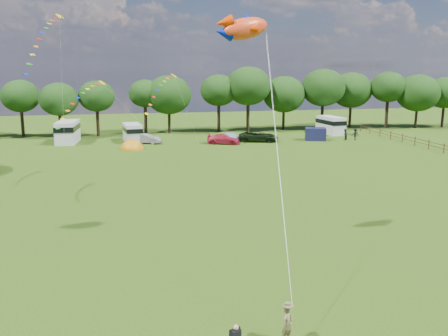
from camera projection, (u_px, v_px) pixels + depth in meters
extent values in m
plane|color=black|center=(259.00, 279.00, 24.71)|extent=(180.00, 180.00, 0.00)
cylinder|color=black|center=(23.00, 124.00, 73.97)|extent=(0.47, 0.47, 3.90)
ellipsoid|color=black|center=(20.00, 96.00, 73.16)|extent=(5.58, 5.58, 4.74)
cylinder|color=black|center=(60.00, 126.00, 72.29)|extent=(0.44, 0.44, 3.56)
ellipsoid|color=black|center=(59.00, 99.00, 71.51)|extent=(5.56, 5.56, 4.73)
cylinder|color=black|center=(98.00, 123.00, 74.28)|extent=(0.47, 0.47, 3.95)
ellipsoid|color=black|center=(97.00, 96.00, 73.48)|extent=(5.33, 5.33, 4.53)
cylinder|color=black|center=(146.00, 120.00, 77.47)|extent=(0.50, 0.50, 4.33)
ellipsoid|color=black|center=(145.00, 93.00, 76.66)|extent=(4.95, 4.95, 4.21)
cylinder|color=black|center=(169.00, 123.00, 77.89)|extent=(0.43, 0.43, 3.31)
ellipsoid|color=black|center=(169.00, 95.00, 77.03)|extent=(7.03, 7.03, 5.98)
cylinder|color=black|center=(219.00, 118.00, 79.68)|extent=(0.50, 0.50, 4.36)
ellipsoid|color=black|center=(219.00, 90.00, 78.80)|extent=(5.84, 5.84, 4.97)
cylinder|color=black|center=(248.00, 117.00, 79.79)|extent=(0.51, 0.51, 4.55)
ellipsoid|color=black|center=(248.00, 86.00, 78.80)|extent=(7.15, 7.15, 6.08)
cylinder|color=black|center=(283.00, 120.00, 81.91)|extent=(0.42, 0.42, 3.21)
ellipsoid|color=black|center=(284.00, 94.00, 81.07)|extent=(6.90, 6.90, 5.86)
cylinder|color=black|center=(322.00, 117.00, 82.55)|extent=(0.48, 0.48, 4.17)
ellipsoid|color=black|center=(323.00, 88.00, 81.59)|extent=(7.16, 7.16, 6.09)
cylinder|color=black|center=(350.00, 116.00, 85.70)|extent=(0.45, 0.45, 3.66)
ellipsoid|color=black|center=(351.00, 90.00, 84.80)|extent=(7.05, 7.05, 5.99)
cylinder|color=black|center=(387.00, 114.00, 84.34)|extent=(0.52, 0.52, 4.65)
ellipsoid|color=black|center=(388.00, 87.00, 83.42)|extent=(5.96, 5.96, 5.06)
cylinder|color=black|center=(416.00, 119.00, 84.22)|extent=(0.42, 0.42, 3.19)
ellipsoid|color=black|center=(418.00, 93.00, 83.35)|extent=(7.23, 7.23, 6.14)
cylinder|color=black|center=(443.00, 117.00, 85.70)|extent=(0.44, 0.44, 3.52)
ellipsoid|color=black|center=(445.00, 93.00, 84.87)|extent=(6.22, 6.22, 5.28)
cylinder|color=#472D19|center=(444.00, 148.00, 60.02)|extent=(0.12, 0.12, 1.20)
cylinder|color=#472D19|center=(429.00, 145.00, 62.89)|extent=(0.12, 0.12, 1.20)
cylinder|color=#472D19|center=(436.00, 144.00, 61.39)|extent=(0.08, 3.00, 0.08)
cylinder|color=#472D19|center=(436.00, 147.00, 61.47)|extent=(0.08, 3.00, 0.08)
cylinder|color=#472D19|center=(415.00, 141.00, 65.76)|extent=(0.12, 0.12, 1.20)
cylinder|color=#472D19|center=(422.00, 140.00, 64.26)|extent=(0.08, 3.00, 0.08)
cylinder|color=#472D19|center=(422.00, 143.00, 64.34)|extent=(0.08, 3.00, 0.08)
cylinder|color=#472D19|center=(402.00, 138.00, 68.63)|extent=(0.12, 0.12, 1.20)
cylinder|color=#472D19|center=(409.00, 137.00, 67.13)|extent=(0.08, 3.00, 0.08)
cylinder|color=#472D19|center=(409.00, 140.00, 67.21)|extent=(0.08, 3.00, 0.08)
cylinder|color=#472D19|center=(391.00, 135.00, 71.50)|extent=(0.12, 0.12, 1.20)
cylinder|color=#472D19|center=(397.00, 134.00, 70.00)|extent=(0.08, 3.00, 0.08)
cylinder|color=#472D19|center=(396.00, 137.00, 70.08)|extent=(0.08, 3.00, 0.08)
cylinder|color=#472D19|center=(380.00, 132.00, 74.37)|extent=(0.12, 0.12, 1.20)
cylinder|color=#472D19|center=(385.00, 131.00, 72.87)|extent=(0.08, 3.00, 0.08)
cylinder|color=#472D19|center=(385.00, 134.00, 72.95)|extent=(0.08, 3.00, 0.08)
cylinder|color=#472D19|center=(370.00, 130.00, 77.24)|extent=(0.12, 0.12, 1.20)
cylinder|color=#472D19|center=(375.00, 129.00, 75.74)|extent=(0.08, 3.00, 0.08)
cylinder|color=#472D19|center=(375.00, 132.00, 75.82)|extent=(0.08, 3.00, 0.08)
cylinder|color=#472D19|center=(361.00, 128.00, 80.11)|extent=(0.12, 0.12, 1.20)
cylinder|color=#472D19|center=(365.00, 127.00, 78.61)|extent=(0.08, 3.00, 0.08)
cylinder|color=#472D19|center=(365.00, 129.00, 78.69)|extent=(0.08, 3.00, 0.08)
imported|color=gray|center=(146.00, 139.00, 67.56)|extent=(4.06, 2.85, 1.34)
imported|color=#AD1E33|center=(224.00, 139.00, 67.17)|extent=(4.67, 3.35, 1.29)
imported|color=black|center=(259.00, 136.00, 69.21)|extent=(6.04, 4.08, 1.51)
cube|color=silver|center=(68.00, 132.00, 68.20)|extent=(3.03, 6.12, 2.96)
cube|color=black|center=(67.00, 128.00, 68.08)|extent=(3.09, 6.25, 0.70)
cylinder|color=black|center=(66.00, 142.00, 66.60)|extent=(0.86, 0.38, 0.83)
cylinder|color=black|center=(70.00, 138.00, 70.23)|extent=(0.86, 0.38, 0.83)
cube|color=#B8B7B9|center=(132.00, 133.00, 69.03)|extent=(2.58, 5.16, 2.49)
cube|color=black|center=(132.00, 129.00, 68.93)|extent=(2.63, 5.27, 0.59)
cylinder|color=black|center=(134.00, 141.00, 67.75)|extent=(0.72, 0.32, 0.70)
cylinder|color=black|center=(131.00, 138.00, 70.68)|extent=(0.72, 0.32, 0.70)
cube|color=silver|center=(331.00, 125.00, 77.13)|extent=(2.83, 5.57, 2.68)
cube|color=black|center=(331.00, 122.00, 77.02)|extent=(2.89, 5.68, 0.63)
cylinder|color=black|center=(336.00, 133.00, 75.75)|extent=(0.78, 0.36, 0.75)
cylinder|color=black|center=(325.00, 130.00, 78.89)|extent=(0.78, 0.36, 0.75)
ellipsoid|color=#C0770C|center=(132.00, 149.00, 63.03)|extent=(2.87, 3.30, 2.36)
cylinder|color=#C0770C|center=(132.00, 149.00, 63.02)|extent=(3.02, 3.02, 0.08)
ellipsoid|color=#4B556D|center=(230.00, 141.00, 69.83)|extent=(3.02, 3.47, 2.36)
cylinder|color=#4B556D|center=(230.00, 141.00, 69.83)|extent=(3.17, 3.17, 0.08)
cube|color=#141638|center=(315.00, 134.00, 70.54)|extent=(3.37, 3.03, 1.75)
imported|color=brown|center=(287.00, 324.00, 18.86)|extent=(0.65, 0.62, 1.50)
cube|color=black|center=(235.00, 335.00, 18.24)|extent=(0.46, 0.24, 0.51)
cube|color=black|center=(236.00, 336.00, 18.06)|extent=(0.41, 0.35, 0.54)
sphere|color=tan|center=(236.00, 327.00, 17.97)|extent=(0.20, 0.20, 0.20)
ellipsoid|color=red|center=(245.00, 29.00, 26.48)|extent=(3.00, 1.59, 1.65)
ellipsoid|color=yellow|center=(245.00, 31.00, 26.51)|extent=(1.88, 0.97, 0.90)
cone|color=red|center=(224.00, 23.00, 25.95)|extent=(1.13, 0.90, 0.86)
cone|color=#0213C2|center=(224.00, 33.00, 26.05)|extent=(1.13, 0.90, 0.86)
cone|color=#0213C2|center=(246.00, 18.00, 26.41)|extent=(0.73, 0.84, 0.73)
sphere|color=white|center=(259.00, 27.00, 27.11)|extent=(0.27, 0.27, 0.27)
sphere|color=black|center=(260.00, 27.00, 27.17)|extent=(0.14, 0.14, 0.14)
cube|color=#DCB901|center=(59.00, 16.00, 48.45)|extent=(0.78, 0.81, 0.38)
cube|color=red|center=(56.00, 18.00, 47.96)|extent=(0.50, 0.60, 0.11)
cube|color=orange|center=(53.00, 20.00, 47.48)|extent=(0.50, 0.59, 0.12)
cube|color=yellow|center=(49.00, 24.00, 47.02)|extent=(0.50, 0.59, 0.13)
cube|color=#198C1E|center=(46.00, 28.00, 46.58)|extent=(0.49, 0.59, 0.14)
cube|color=#0C1EB2|center=(43.00, 33.00, 46.15)|extent=(0.49, 0.59, 0.15)
cube|color=red|center=(39.00, 39.00, 45.74)|extent=(0.49, 0.59, 0.16)
cube|color=orange|center=(36.00, 47.00, 45.34)|extent=(0.48, 0.58, 0.16)
cube|color=yellow|center=(33.00, 55.00, 44.96)|extent=(0.48, 0.58, 0.17)
cube|color=#198C1E|center=(29.00, 64.00, 44.59)|extent=(0.47, 0.57, 0.18)
cube|color=#0C1EB2|center=(26.00, 74.00, 44.25)|extent=(0.46, 0.57, 0.19)
cube|color=#D3A903|center=(102.00, 83.00, 44.81)|extent=(0.67, 0.70, 0.33)
cube|color=red|center=(97.00, 84.00, 44.32)|extent=(0.43, 0.52, 0.09)
cube|color=orange|center=(93.00, 86.00, 43.83)|extent=(0.42, 0.52, 0.10)
cube|color=yellow|center=(88.00, 89.00, 43.36)|extent=(0.42, 0.52, 0.11)
cube|color=#198C1E|center=(83.00, 93.00, 42.91)|extent=(0.42, 0.52, 0.12)
cube|color=#0C1EB2|center=(78.00, 98.00, 42.47)|extent=(0.42, 0.52, 0.13)
cube|color=red|center=(73.00, 104.00, 42.05)|extent=(0.41, 0.51, 0.14)
cube|color=orange|center=(68.00, 111.00, 41.64)|extent=(0.41, 0.51, 0.14)
cube|color=yellow|center=(63.00, 119.00, 41.25)|extent=(0.40, 0.51, 0.15)
cube|color=#198C1E|center=(58.00, 128.00, 40.88)|extent=(0.40, 0.50, 0.16)
cube|color=#E19B09|center=(174.00, 76.00, 39.13)|extent=(0.60, 0.64, 0.32)
cube|color=red|center=(171.00, 77.00, 38.56)|extent=(0.35, 0.51, 0.09)
cube|color=orange|center=(168.00, 79.00, 38.00)|extent=(0.35, 0.51, 0.10)
cube|color=yellow|center=(164.00, 81.00, 37.46)|extent=(0.35, 0.51, 0.11)
cube|color=#198C1E|center=(161.00, 85.00, 36.93)|extent=(0.34, 0.51, 0.11)
cube|color=#0C1EB2|center=(157.00, 90.00, 36.42)|extent=(0.34, 0.50, 0.12)
cube|color=red|center=(154.00, 97.00, 35.92)|extent=(0.34, 0.50, 0.13)
cube|color=orange|center=(150.00, 105.00, 35.44)|extent=(0.33, 0.50, 0.14)
cube|color=yellow|center=(146.00, 114.00, 34.98)|extent=(0.33, 0.50, 0.14)
imported|color=black|center=(345.00, 135.00, 70.69)|extent=(0.89, 0.85, 1.58)
imported|color=black|center=(355.00, 134.00, 70.67)|extent=(1.10, 0.55, 1.68)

